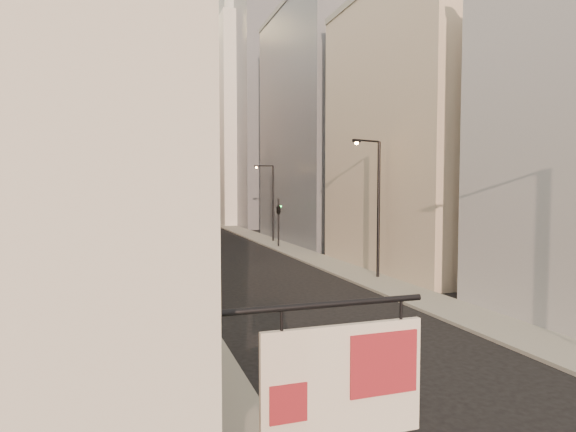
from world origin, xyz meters
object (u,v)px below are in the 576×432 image
(streetlamp_mid, at_px, (376,201))
(streetlamp_far, at_px, (271,199))
(traffic_light_left, at_px, (147,215))
(white_tower, at_px, (243,113))
(traffic_light_right, at_px, (279,209))
(clock_tower, at_px, (169,127))

(streetlamp_mid, xyz_separation_m, streetlamp_far, (-0.24, 23.52, -0.29))
(traffic_light_left, bearing_deg, streetlamp_mid, 148.40)
(white_tower, bearing_deg, traffic_light_right, -96.97)
(traffic_light_left, xyz_separation_m, traffic_light_right, (12.84, 1.43, 0.35))
(streetlamp_far, bearing_deg, clock_tower, 103.36)
(streetlamp_mid, bearing_deg, traffic_light_left, 112.04)
(clock_tower, height_order, white_tower, clock_tower)
(clock_tower, bearing_deg, traffic_light_right, -81.42)
(clock_tower, xyz_separation_m, streetlamp_far, (7.74, -41.47, -12.73))
(white_tower, relative_size, streetlamp_mid, 4.57)
(traffic_light_right, bearing_deg, streetlamp_far, -112.19)
(streetlamp_far, distance_m, traffic_light_right, 5.22)
(clock_tower, relative_size, white_tower, 1.08)
(traffic_light_right, bearing_deg, clock_tower, -95.57)
(streetlamp_far, xyz_separation_m, traffic_light_right, (-0.72, -5.08, -0.94))
(clock_tower, height_order, traffic_light_left, clock_tower)
(white_tower, bearing_deg, streetlamp_far, -96.77)
(white_tower, distance_m, traffic_light_left, 40.77)
(streetlamp_far, bearing_deg, traffic_light_right, -95.25)
(white_tower, height_order, streetlamp_mid, white_tower)
(streetlamp_mid, bearing_deg, traffic_light_right, 75.96)
(white_tower, height_order, traffic_light_left, white_tower)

